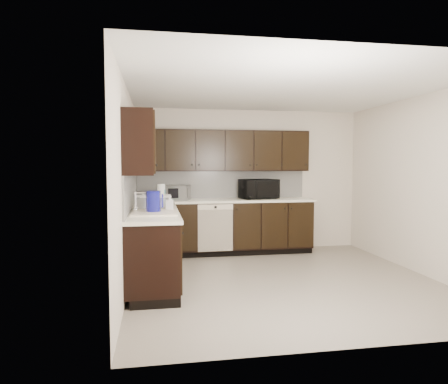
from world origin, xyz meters
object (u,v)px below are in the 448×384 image
at_px(sink, 154,217).
at_px(storage_bin, 154,202).
at_px(microwave, 259,189).
at_px(toaster_oven, 177,193).
at_px(blue_pitcher, 153,202).

relative_size(sink, storage_bin, 1.87).
xyz_separation_m(microwave, toaster_oven, (-1.41, -0.01, -0.04)).
xyz_separation_m(sink, storage_bin, (-0.00, 0.42, 0.14)).
bearing_deg(blue_pitcher, toaster_oven, 84.15).
bearing_deg(storage_bin, blue_pitcher, -90.27).
bearing_deg(blue_pitcher, storage_bin, 96.29).
height_order(sink, toaster_oven, sink).
bearing_deg(toaster_oven, blue_pitcher, -83.31).
distance_m(microwave, blue_pitcher, 2.51).
bearing_deg(blue_pitcher, sink, 88.51).
distance_m(toaster_oven, storage_bin, 1.34).
relative_size(sink, microwave, 1.34).
bearing_deg(storage_bin, sink, -89.55).
bearing_deg(sink, blue_pitcher, -98.06).
bearing_deg(sink, toaster_oven, 77.49).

